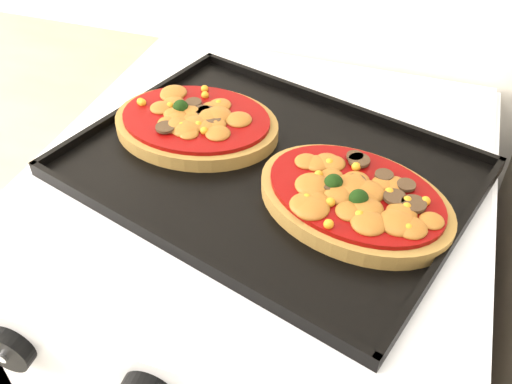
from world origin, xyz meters
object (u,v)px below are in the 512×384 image
at_px(stove, 262,352).
at_px(pizza_left, 196,122).
at_px(pizza_right, 355,197).
at_px(baking_tray, 269,167).

height_order(stove, pizza_left, pizza_left).
height_order(pizza_left, pizza_right, pizza_right).
relative_size(stove, pizza_left, 3.96).
distance_m(stove, pizza_left, 0.49).
bearing_deg(baking_tray, pizza_right, -1.81).
relative_size(baking_tray, pizza_left, 2.13).
bearing_deg(baking_tray, stove, 135.51).
bearing_deg(pizza_right, pizza_left, 160.64).
xyz_separation_m(baking_tray, pizza_right, (0.12, -0.04, 0.02)).
bearing_deg(pizza_right, baking_tray, 161.50).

